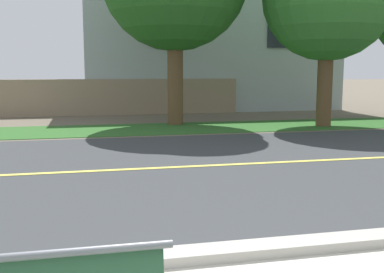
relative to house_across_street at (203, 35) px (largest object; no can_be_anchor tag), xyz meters
name	(u,v)px	position (x,y,z in m)	size (l,w,h in m)	color
ground_plane	(133,155)	(-4.60, -12.14, -3.37)	(140.00, 140.00, 0.00)	#665B4C
curb_edge	(195,255)	(-4.60, -17.79, -3.31)	(44.00, 0.30, 0.11)	#ADA89E
street_asphalt	(142,169)	(-4.60, -13.64, -3.36)	(52.00, 8.00, 0.01)	#383A3D
road_centre_line	(142,169)	(-4.60, -13.64, -3.36)	(48.00, 0.14, 0.01)	#E0CC4C
far_verge_grass	(119,130)	(-4.60, -8.00, -3.36)	(48.00, 2.80, 0.02)	#2D6026
garden_wall	(74,98)	(-5.97, -3.20, -2.67)	(13.00, 0.36, 1.40)	gray
house_across_street	(203,35)	(0.00, 0.00, 0.00)	(11.91, 6.91, 6.65)	#A3ADB2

